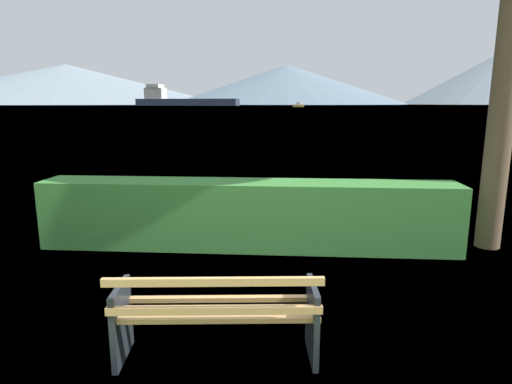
% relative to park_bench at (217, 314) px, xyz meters
% --- Properties ---
extents(ground_plane, '(1400.00, 1400.00, 0.00)m').
position_rel_park_bench_xyz_m(ground_plane, '(-0.01, 0.06, -0.43)').
color(ground_plane, olive).
extents(water_surface, '(620.00, 620.00, 0.00)m').
position_rel_park_bench_xyz_m(water_surface, '(-0.01, 309.26, -0.43)').
color(water_surface, '#7A99A8').
rests_on(water_surface, ground_plane).
extents(park_bench, '(1.78, 0.72, 0.87)m').
position_rel_park_bench_xyz_m(park_bench, '(0.00, 0.00, 0.00)').
color(park_bench, tan).
rests_on(park_bench, ground_plane).
extents(hedge_row, '(6.31, 0.72, 1.03)m').
position_rel_park_bench_xyz_m(hedge_row, '(-0.01, 3.03, 0.09)').
color(hedge_row, '#387A33').
rests_on(hedge_row, ground_plane).
extents(cargo_ship_large, '(77.54, 23.08, 15.32)m').
position_rel_park_bench_xyz_m(cargo_ship_large, '(-78.45, 314.69, 3.86)').
color(cargo_ship_large, '#2D384C').
rests_on(cargo_ship_large, water_surface).
extents(fishing_boat_near, '(5.88, 2.79, 2.29)m').
position_rel_park_bench_xyz_m(fishing_boat_near, '(6.14, 225.90, 0.38)').
color(fishing_boat_near, gold).
rests_on(fishing_boat_near, water_surface).
extents(distant_hills, '(900.89, 425.02, 67.69)m').
position_rel_park_bench_xyz_m(distant_hills, '(-90.22, 572.76, 27.05)').
color(distant_hills, gray).
rests_on(distant_hills, ground_plane).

